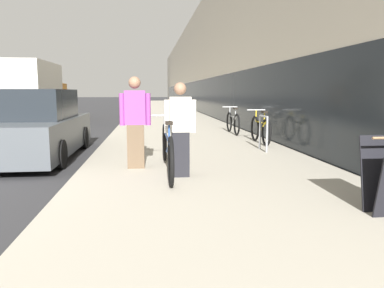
# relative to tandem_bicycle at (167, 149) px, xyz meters

# --- Properties ---
(sidewalk_slab) EXTENTS (4.75, 70.00, 0.16)m
(sidewalk_slab) POSITION_rel_tandem_bicycle_xyz_m (0.78, 19.87, -0.48)
(sidewalk_slab) COLOR #B2AA99
(sidewalk_slab) RESTS_ON ground
(storefront_facade) EXTENTS (10.01, 70.00, 7.47)m
(storefront_facade) POSITION_rel_tandem_bicycle_xyz_m (8.19, 27.87, 3.17)
(storefront_facade) COLOR beige
(storefront_facade) RESTS_ON ground
(tandem_bicycle) EXTENTS (0.52, 2.88, 0.95)m
(tandem_bicycle) POSITION_rel_tandem_bicycle_xyz_m (0.00, 0.00, 0.00)
(tandem_bicycle) COLOR black
(tandem_bicycle) RESTS_ON sidewalk_slab
(person_rider) EXTENTS (0.53, 0.21, 1.55)m
(person_rider) POSITION_rel_tandem_bicycle_xyz_m (0.20, -0.37, 0.38)
(person_rider) COLOR black
(person_rider) RESTS_ON sidewalk_slab
(person_bystander) EXTENTS (0.57, 0.22, 1.67)m
(person_bystander) POSITION_rel_tandem_bicycle_xyz_m (-0.56, 0.43, 0.44)
(person_bystander) COLOR brown
(person_bystander) RESTS_ON sidewalk_slab
(bike_rack_hoop) EXTENTS (0.05, 0.60, 0.84)m
(bike_rack_hoop) POSITION_rel_tandem_bicycle_xyz_m (2.39, 2.14, 0.11)
(bike_rack_hoop) COLOR gray
(bike_rack_hoop) RESTS_ON sidewalk_slab
(cruiser_bike_nearest) EXTENTS (0.52, 1.76, 0.91)m
(cruiser_bike_nearest) POSITION_rel_tandem_bicycle_xyz_m (2.69, 3.34, -0.02)
(cruiser_bike_nearest) COLOR black
(cruiser_bike_nearest) RESTS_ON sidewalk_slab
(cruiser_bike_middle) EXTENTS (0.52, 1.85, 0.89)m
(cruiser_bike_middle) POSITION_rel_tandem_bicycle_xyz_m (2.49, 5.82, -0.02)
(cruiser_bike_middle) COLOR black
(cruiser_bike_middle) RESTS_ON sidewalk_slab
(parked_sedan_curbside) EXTENTS (1.81, 4.66, 1.61)m
(parked_sedan_curbside) POSITION_rel_tandem_bicycle_xyz_m (-2.92, 2.65, 0.16)
(parked_sedan_curbside) COLOR #4C5156
(parked_sedan_curbside) RESTS_ON ground
(moving_truck) EXTENTS (2.34, 6.32, 3.01)m
(moving_truck) POSITION_rel_tandem_bicycle_xyz_m (-6.23, 13.65, 0.96)
(moving_truck) COLOR orange
(moving_truck) RESTS_ON ground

